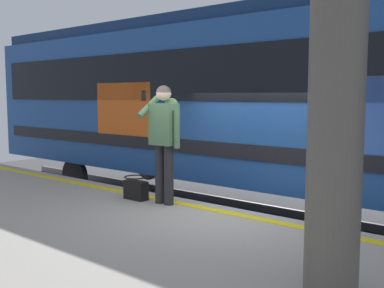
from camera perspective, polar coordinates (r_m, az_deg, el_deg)
ground_plane at (r=6.99m, az=4.22°, el=-14.60°), size 24.95×24.95×0.00m
platform at (r=5.47m, az=-8.32°, el=-15.77°), size 14.75×3.92×0.87m
safety_line at (r=6.50m, az=2.71°, el=-8.11°), size 14.45×0.16×0.01m
track_rail_near at (r=8.25m, az=10.84°, el=-10.86°), size 19.17×0.08×0.16m
track_rail_far at (r=9.49m, az=15.11°, el=-8.73°), size 19.17×0.08×0.16m
train_carriage at (r=8.85m, az=9.66°, el=5.76°), size 13.86×3.05×3.79m
passenger at (r=6.73m, az=-3.41°, el=1.19°), size 0.57×0.55×1.73m
handbag at (r=7.17m, az=-6.93°, el=-5.47°), size 0.39×0.35×0.36m
station_column at (r=3.81m, az=17.43°, el=8.37°), size 0.44×0.44×3.53m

